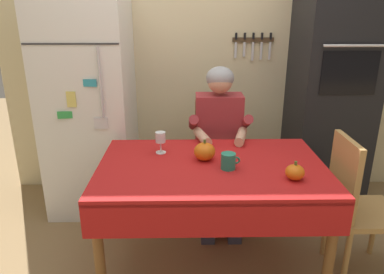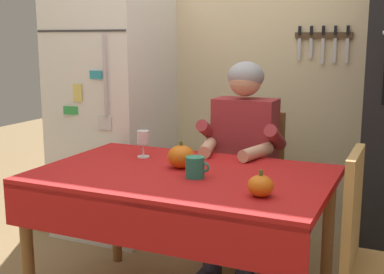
{
  "view_description": "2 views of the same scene",
  "coord_description": "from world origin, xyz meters",
  "px_view_note": "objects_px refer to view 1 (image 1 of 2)",
  "views": [
    {
      "loc": [
        -0.16,
        -1.96,
        1.65
      ],
      "look_at": [
        -0.12,
        0.22,
        0.88
      ],
      "focal_mm": 33.96,
      "sensor_mm": 36.0,
      "label": 1
    },
    {
      "loc": [
        1.0,
        -2.03,
        1.37
      ],
      "look_at": [
        0.03,
        0.15,
        0.91
      ],
      "focal_mm": 47.28,
      "sensor_mm": 36.0,
      "label": 2
    }
  ],
  "objects_px": {
    "seated_person": "(219,134)",
    "coffee_mug": "(228,161)",
    "pumpkin_large": "(295,172)",
    "pumpkin_medium": "(205,151)",
    "chair_right_side": "(356,202)",
    "dining_table": "(212,178)",
    "refrigerator": "(90,105)",
    "wall_oven": "(331,85)",
    "chair_behind_person": "(217,152)",
    "wine_glass": "(161,139)"
  },
  "relations": [
    {
      "from": "seated_person",
      "to": "coffee_mug",
      "type": "bearing_deg",
      "value": -90.39
    },
    {
      "from": "pumpkin_large",
      "to": "pumpkin_medium",
      "type": "relative_size",
      "value": 0.81
    },
    {
      "from": "chair_right_side",
      "to": "pumpkin_medium",
      "type": "height_order",
      "value": "chair_right_side"
    },
    {
      "from": "pumpkin_large",
      "to": "dining_table",
      "type": "bearing_deg",
      "value": 156.53
    },
    {
      "from": "refrigerator",
      "to": "dining_table",
      "type": "relative_size",
      "value": 1.29
    },
    {
      "from": "wall_oven",
      "to": "chair_right_side",
      "type": "distance_m",
      "value": 1.13
    },
    {
      "from": "chair_right_side",
      "to": "coffee_mug",
      "type": "relative_size",
      "value": 8.01
    },
    {
      "from": "wall_oven",
      "to": "pumpkin_large",
      "type": "xyz_separation_m",
      "value": [
        -0.6,
        -1.12,
        -0.27
      ]
    },
    {
      "from": "pumpkin_large",
      "to": "pumpkin_medium",
      "type": "xyz_separation_m",
      "value": [
        -0.49,
        0.29,
        0.01
      ]
    },
    {
      "from": "seated_person",
      "to": "pumpkin_medium",
      "type": "xyz_separation_m",
      "value": [
        -0.14,
        -0.51,
        0.06
      ]
    },
    {
      "from": "refrigerator",
      "to": "seated_person",
      "type": "height_order",
      "value": "refrigerator"
    },
    {
      "from": "chair_behind_person",
      "to": "chair_right_side",
      "type": "bearing_deg",
      "value": -46.76
    },
    {
      "from": "wall_oven",
      "to": "chair_right_side",
      "type": "bearing_deg",
      "value": -98.64
    },
    {
      "from": "chair_right_side",
      "to": "wine_glass",
      "type": "height_order",
      "value": "chair_right_side"
    },
    {
      "from": "wine_glass",
      "to": "pumpkin_large",
      "type": "height_order",
      "value": "wine_glass"
    },
    {
      "from": "wine_glass",
      "to": "chair_right_side",
      "type": "bearing_deg",
      "value": -12.62
    },
    {
      "from": "refrigerator",
      "to": "chair_right_side",
      "type": "bearing_deg",
      "value": -26.99
    },
    {
      "from": "wall_oven",
      "to": "seated_person",
      "type": "bearing_deg",
      "value": -161.45
    },
    {
      "from": "dining_table",
      "to": "refrigerator",
      "type": "bearing_deg",
      "value": 137.09
    },
    {
      "from": "seated_person",
      "to": "pumpkin_large",
      "type": "relative_size",
      "value": 11.27
    },
    {
      "from": "chair_right_side",
      "to": "pumpkin_large",
      "type": "bearing_deg",
      "value": -163.05
    },
    {
      "from": "dining_table",
      "to": "pumpkin_medium",
      "type": "xyz_separation_m",
      "value": [
        -0.04,
        0.09,
        0.14
      ]
    },
    {
      "from": "dining_table",
      "to": "chair_behind_person",
      "type": "relative_size",
      "value": 1.51
    },
    {
      "from": "wine_glass",
      "to": "pumpkin_large",
      "type": "xyz_separation_m",
      "value": [
        0.78,
        -0.41,
        -0.06
      ]
    },
    {
      "from": "coffee_mug",
      "to": "dining_table",
      "type": "bearing_deg",
      "value": 154.97
    },
    {
      "from": "wine_glass",
      "to": "pumpkin_medium",
      "type": "distance_m",
      "value": 0.31
    },
    {
      "from": "seated_person",
      "to": "chair_right_side",
      "type": "bearing_deg",
      "value": -39.61
    },
    {
      "from": "wine_glass",
      "to": "pumpkin_medium",
      "type": "relative_size",
      "value": 1.07
    },
    {
      "from": "pumpkin_medium",
      "to": "chair_behind_person",
      "type": "bearing_deg",
      "value": 78.65
    },
    {
      "from": "wall_oven",
      "to": "pumpkin_large",
      "type": "bearing_deg",
      "value": -118.13
    },
    {
      "from": "chair_behind_person",
      "to": "wine_glass",
      "type": "height_order",
      "value": "chair_behind_person"
    },
    {
      "from": "dining_table",
      "to": "wine_glass",
      "type": "bearing_deg",
      "value": 146.56
    },
    {
      "from": "wall_oven",
      "to": "coffee_mug",
      "type": "distance_m",
      "value": 1.38
    },
    {
      "from": "chair_right_side",
      "to": "wine_glass",
      "type": "bearing_deg",
      "value": 167.38
    },
    {
      "from": "chair_behind_person",
      "to": "seated_person",
      "type": "bearing_deg",
      "value": -90.0
    },
    {
      "from": "wall_oven",
      "to": "coffee_mug",
      "type": "height_order",
      "value": "wall_oven"
    },
    {
      "from": "refrigerator",
      "to": "pumpkin_medium",
      "type": "height_order",
      "value": "refrigerator"
    },
    {
      "from": "chair_right_side",
      "to": "coffee_mug",
      "type": "bearing_deg",
      "value": 178.95
    },
    {
      "from": "seated_person",
      "to": "wine_glass",
      "type": "height_order",
      "value": "seated_person"
    },
    {
      "from": "coffee_mug",
      "to": "chair_behind_person",
      "type": "bearing_deg",
      "value": 89.7
    },
    {
      "from": "coffee_mug",
      "to": "pumpkin_large",
      "type": "xyz_separation_m",
      "value": [
        0.36,
        -0.15,
        -0.0
      ]
    },
    {
      "from": "dining_table",
      "to": "chair_behind_person",
      "type": "bearing_deg",
      "value": 82.83
    },
    {
      "from": "dining_table",
      "to": "pumpkin_medium",
      "type": "height_order",
      "value": "pumpkin_medium"
    },
    {
      "from": "seated_person",
      "to": "chair_right_side",
      "type": "xyz_separation_m",
      "value": [
        0.8,
        -0.66,
        -0.23
      ]
    },
    {
      "from": "refrigerator",
      "to": "chair_right_side",
      "type": "height_order",
      "value": "refrigerator"
    },
    {
      "from": "wine_glass",
      "to": "refrigerator",
      "type": "bearing_deg",
      "value": 133.05
    },
    {
      "from": "seated_person",
      "to": "wine_glass",
      "type": "distance_m",
      "value": 0.59
    },
    {
      "from": "chair_behind_person",
      "to": "wine_glass",
      "type": "relative_size",
      "value": 6.37
    },
    {
      "from": "dining_table",
      "to": "chair_right_side",
      "type": "height_order",
      "value": "chair_right_side"
    },
    {
      "from": "chair_behind_person",
      "to": "coffee_mug",
      "type": "relative_size",
      "value": 8.01
    }
  ]
}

